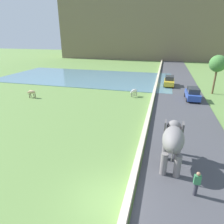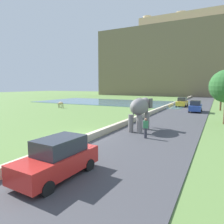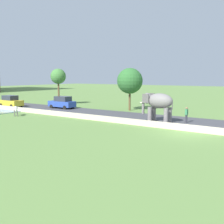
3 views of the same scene
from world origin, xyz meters
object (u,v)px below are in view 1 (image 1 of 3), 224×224
at_px(car_yellow, 169,81).
at_px(elephant, 173,140).
at_px(person_beside_elephant, 197,183).
at_px(cow_tan, 32,92).
at_px(cow_white, 134,91).
at_px(car_blue, 193,94).

bearing_deg(car_yellow, elephant, -89.98).
distance_m(person_beside_elephant, car_yellow, 26.55).
bearing_deg(elephant, person_beside_elephant, -61.81).
relative_size(elephant, cow_tan, 2.50).
bearing_deg(cow_tan, person_beside_elephant, -33.79).
height_order(elephant, car_yellow, elephant).
bearing_deg(cow_white, cow_tan, -162.79).
distance_m(person_beside_elephant, cow_white, 19.41).
xyz_separation_m(person_beside_elephant, cow_tan, (-20.75, 13.88, -0.04)).
xyz_separation_m(car_yellow, car_blue, (3.15, -7.63, 0.00)).
bearing_deg(elephant, car_blue, 79.14).
bearing_deg(person_beside_elephant, elephant, 118.19).
distance_m(car_blue, cow_tan, 23.10).
bearing_deg(car_yellow, cow_tan, -146.93).
relative_size(elephant, cow_white, 2.59).
bearing_deg(car_yellow, car_blue, -67.58).
bearing_deg(cow_tan, car_yellow, 33.07).
relative_size(elephant, car_yellow, 0.87).
xyz_separation_m(person_beside_elephant, car_yellow, (-1.35, 26.51, 0.03)).
bearing_deg(elephant, car_yellow, 90.02).
bearing_deg(car_blue, car_yellow, 112.42).
distance_m(car_yellow, cow_tan, 23.15).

